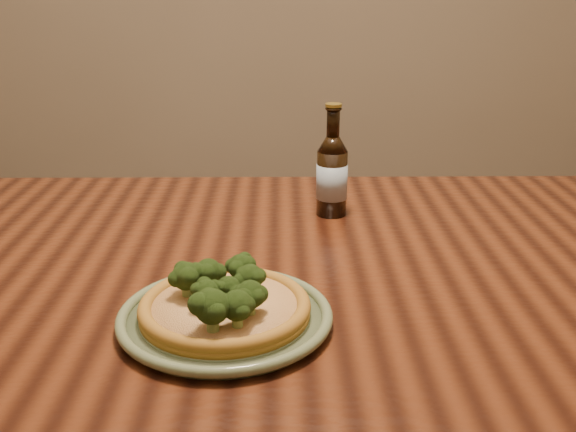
{
  "coord_description": "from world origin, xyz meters",
  "views": [
    {
      "loc": [
        0.16,
        -0.82,
        1.16
      ],
      "look_at": [
        0.17,
        0.12,
        0.82
      ],
      "focal_mm": 42.0,
      "sensor_mm": 36.0,
      "label": 1
    }
  ],
  "objects_px": {
    "beer_bottle": "(332,175)",
    "table": "(179,319)",
    "plate": "(225,317)",
    "pizza": "(224,304)"
  },
  "relations": [
    {
      "from": "beer_bottle",
      "to": "table",
      "type": "bearing_deg",
      "value": -122.51
    },
    {
      "from": "plate",
      "to": "pizza",
      "type": "bearing_deg",
      "value": -94.79
    },
    {
      "from": "plate",
      "to": "pizza",
      "type": "xyz_separation_m",
      "value": [
        -0.0,
        -0.0,
        0.02
      ]
    },
    {
      "from": "pizza",
      "to": "beer_bottle",
      "type": "height_order",
      "value": "beer_bottle"
    },
    {
      "from": "pizza",
      "to": "beer_bottle",
      "type": "xyz_separation_m",
      "value": [
        0.16,
        0.4,
        0.04
      ]
    },
    {
      "from": "pizza",
      "to": "table",
      "type": "bearing_deg",
      "value": 115.45
    },
    {
      "from": "plate",
      "to": "beer_bottle",
      "type": "relative_size",
      "value": 1.33
    },
    {
      "from": "plate",
      "to": "beer_bottle",
      "type": "xyz_separation_m",
      "value": [
        0.16,
        0.4,
        0.06
      ]
    },
    {
      "from": "table",
      "to": "plate",
      "type": "bearing_deg",
      "value": -64.3
    },
    {
      "from": "table",
      "to": "pizza",
      "type": "height_order",
      "value": "pizza"
    }
  ]
}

